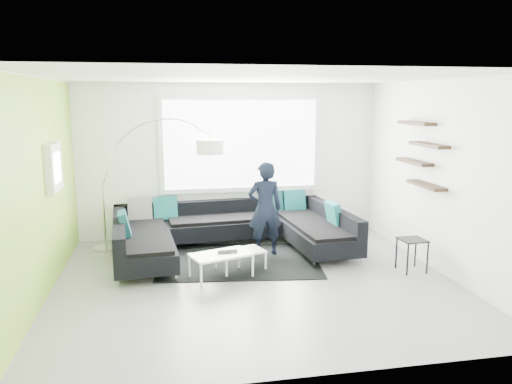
# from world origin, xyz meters

# --- Properties ---
(ground) EXTENTS (5.50, 5.50, 0.00)m
(ground) POSITION_xyz_m (0.00, 0.00, 0.00)
(ground) COLOR gray
(ground) RESTS_ON ground
(room_shell) EXTENTS (5.54, 5.04, 2.82)m
(room_shell) POSITION_xyz_m (0.04, 0.21, 1.81)
(room_shell) COLOR white
(room_shell) RESTS_ON ground
(sectional_sofa) EXTENTS (3.91, 2.60, 0.81)m
(sectional_sofa) POSITION_xyz_m (-0.14, 1.33, 0.36)
(sectional_sofa) COLOR black
(sectional_sofa) RESTS_ON ground
(rug) EXTENTS (2.66, 2.08, 0.01)m
(rug) POSITION_xyz_m (-0.09, 0.89, 0.01)
(rug) COLOR black
(rug) RESTS_ON ground
(coffee_table) EXTENTS (1.23, 0.94, 0.35)m
(coffee_table) POSITION_xyz_m (-0.29, 0.36, 0.18)
(coffee_table) COLOR white
(coffee_table) RESTS_ON ground
(arc_lamp) EXTENTS (2.18, 1.14, 2.21)m
(arc_lamp) POSITION_xyz_m (-2.22, 1.93, 1.11)
(arc_lamp) COLOR white
(arc_lamp) RESTS_ON ground
(side_table) EXTENTS (0.38, 0.38, 0.49)m
(side_table) POSITION_xyz_m (2.35, -0.03, 0.25)
(side_table) COLOR black
(side_table) RESTS_ON ground
(person) EXTENTS (0.56, 0.37, 1.54)m
(person) POSITION_xyz_m (0.38, 1.15, 0.77)
(person) COLOR black
(person) RESTS_ON ground
(laptop) EXTENTS (0.32, 0.22, 0.02)m
(laptop) POSITION_xyz_m (-0.35, 0.22, 0.37)
(laptop) COLOR black
(laptop) RESTS_ON coffee_table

